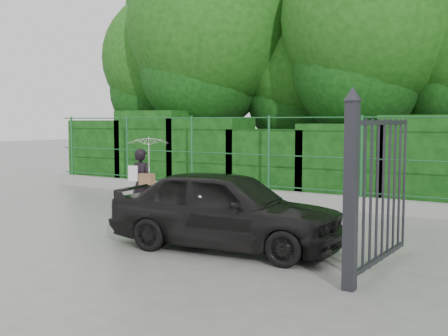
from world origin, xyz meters
The scene contains 8 objects.
ground centered at (0.00, 0.00, 0.00)m, with size 80.00×80.00×0.00m, color gray.
kerb centered at (0.00, 4.50, 0.15)m, with size 14.00×0.25×0.30m, color #9E9E99.
fence centered at (0.22, 4.50, 1.20)m, with size 14.13×0.06×1.80m.
hedge centered at (-0.07, 5.50, 1.01)m, with size 14.20×1.20×2.27m.
trees centered at (1.14, 7.74, 4.62)m, with size 17.10×6.15×8.08m.
gate centered at (4.60, -0.72, 1.19)m, with size 0.22×2.33×2.36m.
woman centered at (-0.76, 1.38, 1.10)m, with size 0.85×0.87×1.66m.
car centered at (2.24, -0.21, 0.62)m, with size 1.47×3.65×1.24m, color black.
Camera 1 is at (6.89, -7.36, 1.97)m, focal length 45.00 mm.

